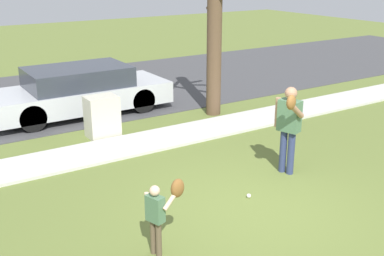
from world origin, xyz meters
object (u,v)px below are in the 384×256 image
object	(u,v)px
person_adult	(289,122)
street_tree_near	(215,16)
person_child	(161,208)
baseball	(249,196)
parked_sedan_silver	(79,91)
utility_cabinet	(102,117)

from	to	relation	value
person_adult	street_tree_near	size ratio (longest dim) A/B	0.35
street_tree_near	person_child	bearing A→B (deg)	-131.00
person_child	baseball	xyz separation A→B (m)	(2.02, 0.64, -0.65)
person_adult	person_child	world-z (taller)	person_adult
person_adult	baseball	bearing A→B (deg)	1.08
person_child	street_tree_near	distance (m)	6.73
parked_sedan_silver	person_child	bearing A→B (deg)	-100.89
person_adult	baseball	distance (m)	1.61
utility_cabinet	parked_sedan_silver	size ratio (longest dim) A/B	0.20
person_adult	parked_sedan_silver	xyz separation A→B (m)	(-1.93, 5.70, -0.40)
person_child	baseball	world-z (taller)	person_child
baseball	street_tree_near	xyz separation A→B (m)	(2.23, 4.25, 2.49)
utility_cabinet	street_tree_near	size ratio (longest dim) A/B	0.20
baseball	parked_sedan_silver	bearing A→B (deg)	96.69
street_tree_near	person_adult	bearing A→B (deg)	-104.93
baseball	parked_sedan_silver	distance (m)	6.19
utility_cabinet	street_tree_near	world-z (taller)	street_tree_near
baseball	street_tree_near	size ratio (longest dim) A/B	0.02
person_adult	person_child	distance (m)	3.41
person_child	parked_sedan_silver	world-z (taller)	parked_sedan_silver
street_tree_near	baseball	bearing A→B (deg)	-117.73
person_adult	parked_sedan_silver	size ratio (longest dim) A/B	0.36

